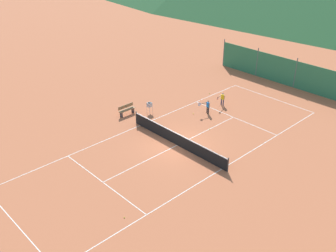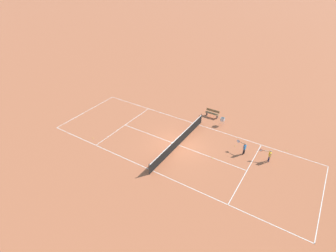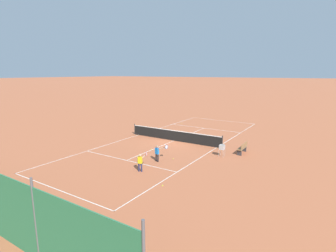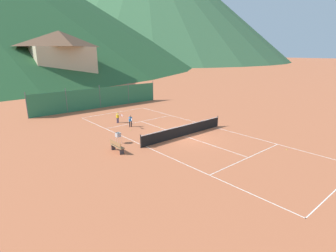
{
  "view_description": "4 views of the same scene",
  "coord_description": "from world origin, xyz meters",
  "views": [
    {
      "loc": [
        16.93,
        -16.95,
        14.4
      ],
      "look_at": [
        -1.65,
        0.66,
        0.66
      ],
      "focal_mm": 42.0,
      "sensor_mm": 36.0,
      "label": 1
    },
    {
      "loc": [
        16.76,
        9.49,
        14.48
      ],
      "look_at": [
        -0.82,
        -1.68,
        1.07
      ],
      "focal_mm": 28.0,
      "sensor_mm": 36.0,
      "label": 2
    },
    {
      "loc": [
        -11.83,
        19.55,
        6.03
      ],
      "look_at": [
        0.27,
        0.59,
        1.42
      ],
      "focal_mm": 28.0,
      "sensor_mm": 36.0,
      "label": 3
    },
    {
      "loc": [
        -15.19,
        -15.46,
        7.06
      ],
      "look_at": [
        -1.98,
        -0.18,
        1.29
      ],
      "focal_mm": 28.0,
      "sensor_mm": 36.0,
      "label": 4
    }
  ],
  "objects": [
    {
      "name": "tennis_ball_by_net_left",
      "position": [
        0.07,
        3.39,
        0.03
      ],
      "size": [
        0.07,
        0.07,
        0.07
      ],
      "primitive_type": "sphere",
      "color": "#CCE033",
      "rests_on": "ground"
    },
    {
      "name": "courtside_bench",
      "position": [
        -6.34,
        0.45,
        0.45
      ],
      "size": [
        0.36,
        1.5,
        0.84
      ],
      "color": "olive",
      "rests_on": "ground"
    },
    {
      "name": "court_line_markings",
      "position": [
        0.0,
        0.0,
        0.0
      ],
      "size": [
        8.25,
        23.85,
        0.01
      ],
      "color": "white",
      "rests_on": "ground"
    },
    {
      "name": "ground_plane",
      "position": [
        0.0,
        0.0,
        0.0
      ],
      "size": [
        600.0,
        600.0,
        0.0
      ],
      "primitive_type": "plane",
      "color": "#B7603D"
    },
    {
      "name": "mountain_central_peak",
      "position": [
        115.8,
        164.85,
        45.67
      ],
      "size": [
        220.35,
        220.35,
        91.33
      ],
      "primitive_type": "cone",
      "color": "#3D6B42",
      "rests_on": "ground"
    },
    {
      "name": "tennis_ball_by_net_right",
      "position": [
        -4.47,
        8.56,
        0.03
      ],
      "size": [
        0.07,
        0.07,
        0.07
      ],
      "primitive_type": "sphere",
      "color": "#CCE033",
      "rests_on": "ground"
    },
    {
      "name": "tennis_net",
      "position": [
        0.0,
        0.0,
        0.5
      ],
      "size": [
        9.18,
        0.08,
        1.06
      ],
      "color": "#2D2D2D",
      "rests_on": "ground"
    },
    {
      "name": "tennis_ball_service_box",
      "position": [
        3.46,
        -7.44,
        0.03
      ],
      "size": [
        0.07,
        0.07,
        0.07
      ],
      "primitive_type": "sphere",
      "color": "#CCE033",
      "rests_on": "ground"
    },
    {
      "name": "alpine_chalet",
      "position": [
        5.05,
        42.44,
        5.82
      ],
      "size": [
        13.0,
        10.0,
        11.2
      ],
      "color": "#C6B28E",
      "rests_on": "ground"
    },
    {
      "name": "ball_hopper",
      "position": [
        -5.3,
        2.02,
        0.65
      ],
      "size": [
        0.36,
        0.36,
        0.89
      ],
      "color": "#B7B7BC",
      "rests_on": "ground"
    },
    {
      "name": "player_near_service",
      "position": [
        -2.11,
        7.48,
        0.67
      ],
      "size": [
        0.37,
        1.01,
        1.14
      ],
      "color": "#23284C",
      "rests_on": "ground"
    },
    {
      "name": "windscreen_fence_far",
      "position": [
        -0.0,
        15.5,
        1.31
      ],
      "size": [
        17.28,
        0.08,
        2.9
      ],
      "color": "#2D754C",
      "rests_on": "ground"
    },
    {
      "name": "player_far_baseline",
      "position": [
        -1.95,
        5.4,
        0.68
      ],
      "size": [
        0.54,
        0.95,
        1.16
      ],
      "color": "black",
      "rests_on": "ground"
    },
    {
      "name": "tennis_ball_far_corner",
      "position": [
        -2.61,
        4.44,
        0.03
      ],
      "size": [
        0.07,
        0.07,
        0.07
      ],
      "primitive_type": "sphere",
      "color": "#CCE033",
      "rests_on": "ground"
    }
  ]
}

